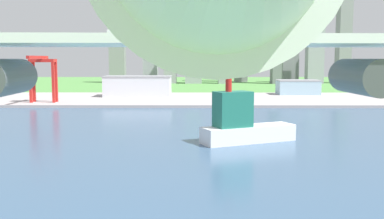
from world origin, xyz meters
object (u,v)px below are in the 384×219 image
(ferry_boat, at_px, (242,124))
(warehouse_annex, at_px, (298,87))
(warehouse_main, at_px, (138,86))
(port_crane_red, at_px, (42,69))
(airplane_landing, at_px, (186,32))

(ferry_boat, bearing_deg, warehouse_annex, 71.80)
(warehouse_main, xyz_separation_m, warehouse_annex, (168.66, 24.86, -2.57))
(port_crane_red, distance_m, warehouse_main, 101.64)
(airplane_landing, height_order, warehouse_main, airplane_landing)
(airplane_landing, xyz_separation_m, warehouse_annex, (111.10, 455.99, -31.68))
(airplane_landing, bearing_deg, ferry_boat, 82.94)
(warehouse_main, height_order, warehouse_annex, warehouse_main)
(port_crane_red, height_order, warehouse_main, port_crane_red)
(airplane_landing, bearing_deg, port_crane_red, 109.94)
(airplane_landing, bearing_deg, warehouse_annex, 76.31)
(port_crane_red, bearing_deg, warehouse_annex, 20.50)
(ferry_boat, height_order, warehouse_annex, ferry_boat)
(warehouse_annex, bearing_deg, warehouse_main, -171.61)
(port_crane_red, bearing_deg, ferry_boat, -48.39)
(ferry_boat, xyz_separation_m, warehouse_annex, (87.65, 266.53, 1.16))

